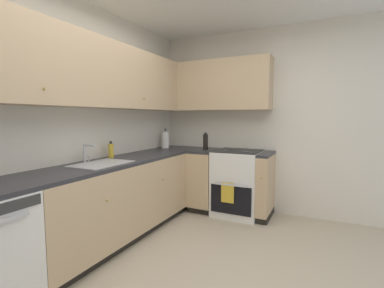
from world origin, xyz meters
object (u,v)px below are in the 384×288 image
Objects in this scene: paper_towel_roll at (165,140)px; oil_bottle at (205,142)px; oven_range at (238,182)px; soap_bottle at (111,151)px.

paper_towel_roll is 0.64m from oil_bottle.
oven_range is 1.26m from paper_towel_roll.
oven_range is 5.33× the size of soap_bottle.
oil_bottle reaches higher than oven_range.
oil_bottle is (1.25, -0.65, 0.03)m from soap_bottle.
soap_bottle is at bearing 179.02° from paper_towel_roll.
soap_bottle is 0.79× the size of oil_bottle.
soap_bottle reaches higher than oven_range.
oil_bottle is (0.08, -0.63, -0.01)m from paper_towel_roll.
paper_towel_roll is (1.17, -0.02, 0.04)m from soap_bottle.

